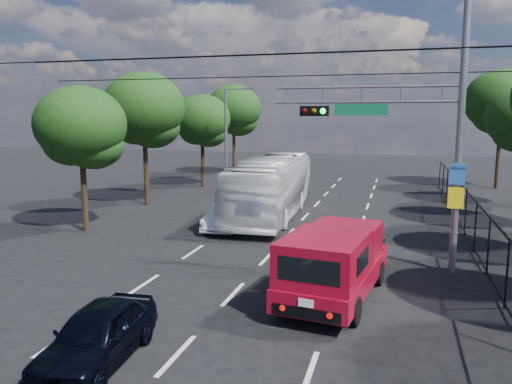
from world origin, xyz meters
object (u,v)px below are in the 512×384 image
(red_pickup, at_px, (335,261))
(navy_hatchback, at_px, (97,335))
(signal_mast, at_px, (422,117))
(white_bus, at_px, (272,187))
(white_van, at_px, (225,216))

(red_pickup, distance_m, navy_hatchback, 6.85)
(signal_mast, height_order, white_bus, signal_mast)
(white_bus, bearing_deg, white_van, -114.50)
(navy_hatchback, height_order, white_bus, white_bus)
(signal_mast, distance_m, red_pickup, 5.91)
(red_pickup, xyz_separation_m, white_bus, (-4.69, 11.18, 0.45))
(white_bus, relative_size, white_van, 3.07)
(signal_mast, relative_size, white_bus, 0.84)
(signal_mast, xyz_separation_m, white_bus, (-7.02, 7.62, -3.66))
(white_van, bearing_deg, white_bus, 64.19)
(white_van, bearing_deg, signal_mast, -30.08)
(white_van, bearing_deg, navy_hatchback, -86.73)
(signal_mast, xyz_separation_m, navy_hatchback, (-6.78, -8.75, -4.61))
(navy_hatchback, bearing_deg, white_van, 92.78)
(navy_hatchback, bearing_deg, white_bus, 86.36)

